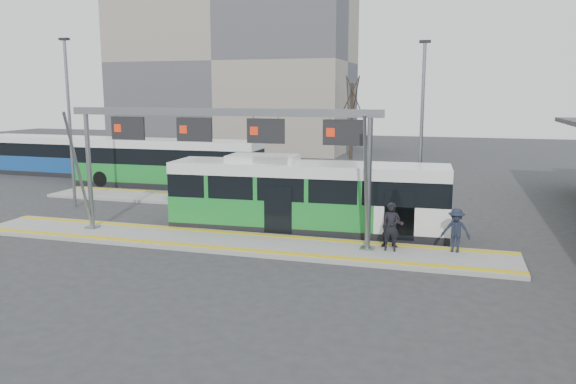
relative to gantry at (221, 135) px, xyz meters
name	(u,v)px	position (x,y,z in m)	size (l,w,h in m)	color
ground	(228,244)	(0.35, -0.25, -4.30)	(120.00, 120.00, 0.00)	#2D2D30
platform_main	(228,242)	(0.35, -0.25, -4.22)	(22.00, 3.00, 0.15)	gray
platform_second	(217,200)	(-3.65, 7.75, -4.22)	(20.00, 3.00, 0.15)	gray
tactile_main	(228,240)	(0.35, -0.25, -4.14)	(22.00, 2.65, 0.02)	gold
tactile_second	(225,195)	(-3.65, 8.90, -4.14)	(20.00, 0.35, 0.02)	gold
gantry	(221,135)	(0.00, 0.00, 0.00)	(13.00, 1.68, 5.20)	slate
apartment_block	(235,61)	(-13.65, 35.75, 4.91)	(24.50, 12.50, 18.40)	gray
hero_bus	(307,197)	(2.78, 2.75, -2.80)	(12.03, 3.15, 3.28)	black
bg_bus_green	(169,164)	(-8.65, 11.60, -2.81)	(12.14, 2.83, 3.02)	black
bg_bus_blue	(54,156)	(-19.39, 14.12, -2.90)	(10.90, 2.67, 2.83)	black
passenger_a	(391,227)	(6.71, 0.06, -3.24)	(0.66, 0.43, 1.82)	black
passenger_b	(392,225)	(6.71, 0.54, -3.29)	(0.84, 0.65, 1.73)	#2E1E21
passenger_c	(456,230)	(9.01, 0.58, -3.33)	(1.06, 0.61, 1.63)	#1A1F2F
tree_left	(318,96)	(-3.91, 32.43, 1.38)	(1.40, 1.40, 7.49)	#382B21
tree_mid	(352,94)	(-0.14, 29.88, 1.54)	(1.40, 1.40, 7.70)	#382B21
tree_far	(115,98)	(-25.48, 31.43, 1.15)	(1.40, 1.40, 7.18)	#382B21
lamp_west	(70,120)	(-10.29, 4.34, 0.28)	(0.50, 0.25, 8.67)	slate
lamp_east	(422,128)	(7.34, 5.82, 0.06)	(0.50, 0.25, 8.24)	slate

